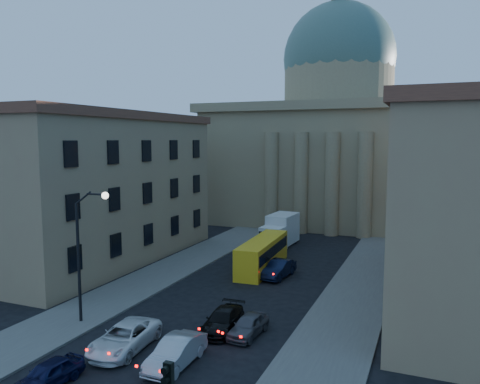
% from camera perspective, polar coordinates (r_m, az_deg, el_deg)
% --- Properties ---
extents(sidewalk_left, '(5.00, 60.00, 0.15)m').
position_cam_1_polar(sidewalk_left, '(41.87, -10.69, -10.34)').
color(sidewalk_left, '#56534F').
rests_on(sidewalk_left, ground).
extents(sidewalk_right, '(5.00, 60.00, 0.15)m').
position_cam_1_polar(sidewalk_right, '(35.93, 13.35, -13.26)').
color(sidewalk_right, '#56534F').
rests_on(sidewalk_right, ground).
extents(church, '(68.02, 28.76, 36.60)m').
position_cam_1_polar(church, '(72.24, 11.66, 6.14)').
color(church, '#856F52').
rests_on(church, ground).
extents(building_left, '(11.60, 26.60, 14.70)m').
position_cam_1_polar(building_left, '(48.60, -16.70, 0.67)').
color(building_left, '#987F59').
rests_on(building_left, ground).
extents(street_lamp, '(2.62, 0.44, 8.83)m').
position_cam_1_polar(street_lamp, '(31.94, -18.43, -6.18)').
color(street_lamp, black).
rests_on(street_lamp, ground).
extents(car_left_near, '(1.83, 3.91, 1.30)m').
position_cam_1_polar(car_left_near, '(26.28, -22.36, -19.85)').
color(car_left_near, black).
rests_on(car_left_near, ground).
extents(car_right_near, '(1.59, 4.54, 1.50)m').
position_cam_1_polar(car_right_near, '(26.65, -7.81, -18.79)').
color(car_right_near, '#9FA3A7').
rests_on(car_right_near, ground).
extents(car_left_mid, '(2.84, 5.47, 1.47)m').
position_cam_1_polar(car_left_mid, '(28.94, -13.90, -16.84)').
color(car_left_mid, white).
rests_on(car_left_mid, ground).
extents(car_right_mid, '(2.16, 4.68, 1.32)m').
position_cam_1_polar(car_right_mid, '(30.76, -2.13, -15.36)').
color(car_right_mid, black).
rests_on(car_right_mid, ground).
extents(car_right_far, '(1.76, 3.89, 1.29)m').
position_cam_1_polar(car_right_far, '(30.02, 1.01, -15.95)').
color(car_right_far, '#4B4A4F').
rests_on(car_right_far, ground).
extents(car_right_distant, '(2.07, 4.71, 1.50)m').
position_cam_1_polar(car_right_distant, '(41.76, 4.73, -9.33)').
color(car_right_distant, black).
rests_on(car_right_distant, ground).
extents(city_bus, '(2.75, 10.01, 2.79)m').
position_cam_1_polar(city_bus, '(44.15, 2.76, -7.43)').
color(city_bus, yellow).
rests_on(city_bus, ground).
extents(box_truck, '(2.91, 6.59, 3.54)m').
position_cam_1_polar(box_truck, '(53.38, 4.88, -4.82)').
color(box_truck, silver).
rests_on(box_truck, ground).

